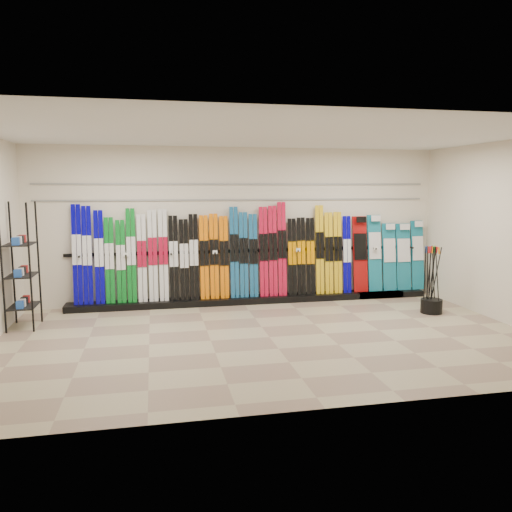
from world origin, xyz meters
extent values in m
plane|color=gray|center=(0.00, 0.00, 0.00)|extent=(8.00, 8.00, 0.00)
plane|color=beige|center=(0.00, 2.50, 1.50)|extent=(8.00, 0.00, 8.00)
plane|color=beige|center=(4.00, 0.00, 1.50)|extent=(0.00, 5.00, 5.00)
plane|color=silver|center=(0.00, 0.00, 3.00)|extent=(8.00, 8.00, 0.00)
cube|color=black|center=(0.22, 2.28, 0.06)|extent=(8.00, 0.40, 0.12)
cube|color=#06029D|center=(-3.04, 2.32, 1.03)|extent=(0.17, 0.20, 1.82)
cube|color=#06029D|center=(-2.86, 2.32, 1.01)|extent=(0.17, 0.20, 1.79)
cube|color=#06029D|center=(-2.66, 2.32, 0.97)|extent=(0.17, 0.19, 1.71)
cube|color=#0B711F|center=(-2.48, 2.31, 0.91)|extent=(0.17, 0.18, 1.58)
cube|color=#0B711F|center=(-2.28, 2.31, 0.88)|extent=(0.17, 0.17, 1.52)
cube|color=#0B711F|center=(-2.09, 2.32, 0.99)|extent=(0.17, 0.20, 1.74)
cube|color=silver|center=(-1.90, 2.31, 0.93)|extent=(0.17, 0.18, 1.63)
cube|color=silver|center=(-1.70, 2.32, 0.97)|extent=(0.17, 0.19, 1.70)
cube|color=silver|center=(-1.50, 2.32, 0.98)|extent=(0.17, 0.19, 1.71)
cube|color=black|center=(-1.31, 2.31, 0.92)|extent=(0.17, 0.18, 1.59)
cube|color=black|center=(-1.12, 2.31, 0.88)|extent=(0.17, 0.17, 1.52)
cube|color=black|center=(-0.93, 2.31, 0.93)|extent=(0.17, 0.18, 1.62)
cube|color=orange|center=(-0.74, 2.31, 0.92)|extent=(0.17, 0.18, 1.59)
cube|color=orange|center=(-0.55, 2.31, 0.93)|extent=(0.17, 0.18, 1.62)
cube|color=orange|center=(-0.36, 2.31, 0.91)|extent=(0.17, 0.18, 1.57)
cube|color=#175789|center=(-0.16, 2.32, 0.99)|extent=(0.17, 0.20, 1.75)
cube|color=#175789|center=(0.03, 2.31, 0.94)|extent=(0.17, 0.19, 1.64)
cube|color=#175789|center=(0.22, 2.31, 0.92)|extent=(0.17, 0.18, 1.61)
cube|color=red|center=(0.42, 2.32, 0.99)|extent=(0.17, 0.20, 1.74)
cube|color=red|center=(0.61, 2.32, 1.00)|extent=(0.17, 0.20, 1.76)
cube|color=red|center=(0.80, 2.32, 1.04)|extent=(0.17, 0.21, 1.83)
cube|color=black|center=(1.00, 2.31, 0.87)|extent=(0.17, 0.17, 1.51)
cube|color=black|center=(1.19, 2.31, 0.88)|extent=(0.17, 0.17, 1.53)
cube|color=black|center=(1.38, 2.31, 0.88)|extent=(0.17, 0.17, 1.52)
cube|color=gold|center=(1.57, 2.32, 1.00)|extent=(0.17, 0.20, 1.76)
cube|color=gold|center=(1.76, 2.31, 0.93)|extent=(0.17, 0.18, 1.62)
cube|color=gold|center=(1.95, 2.31, 0.93)|extent=(0.17, 0.18, 1.63)
cube|color=#06029D|center=(2.15, 2.31, 0.89)|extent=(0.17, 0.18, 1.55)
cube|color=#990C0C|center=(2.45, 2.36, 0.88)|extent=(0.30, 0.24, 1.53)
cube|color=#14728C|center=(2.77, 2.36, 0.90)|extent=(0.29, 0.24, 1.56)
cube|color=#14728C|center=(3.09, 2.35, 0.81)|extent=(0.29, 0.22, 1.38)
cube|color=#14728C|center=(3.41, 2.35, 0.80)|extent=(0.31, 0.21, 1.37)
cube|color=#14728C|center=(3.73, 2.35, 0.83)|extent=(0.27, 0.22, 1.43)
cube|color=black|center=(-3.75, 1.32, 1.01)|extent=(0.40, 0.60, 2.01)
cylinder|color=black|center=(3.18, 0.83, 0.12)|extent=(0.38, 0.38, 0.25)
cylinder|color=black|center=(3.10, 0.87, 0.61)|extent=(0.04, 0.07, 1.18)
cylinder|color=black|center=(3.22, 0.74, 0.61)|extent=(0.07, 0.16, 1.17)
cylinder|color=black|center=(3.16, 0.93, 0.61)|extent=(0.08, 0.03, 1.18)
cylinder|color=black|center=(3.21, 0.89, 0.61)|extent=(0.09, 0.11, 1.18)
cylinder|color=black|center=(3.23, 0.82, 0.61)|extent=(0.15, 0.10, 1.17)
cylinder|color=black|center=(3.27, 0.95, 0.61)|extent=(0.05, 0.15, 1.17)
cylinder|color=black|center=(3.06, 0.90, 0.61)|extent=(0.06, 0.07, 1.18)
cylinder|color=black|center=(3.19, 0.86, 0.61)|extent=(0.05, 0.05, 1.18)
cylinder|color=black|center=(3.17, 0.91, 0.61)|extent=(0.07, 0.11, 1.18)
cylinder|color=black|center=(3.18, 0.86, 0.61)|extent=(0.14, 0.02, 1.18)
cube|color=gray|center=(0.00, 2.48, 2.00)|extent=(7.60, 0.02, 0.03)
cube|color=gray|center=(0.00, 2.48, 2.30)|extent=(7.60, 0.02, 0.03)
camera|label=1|loc=(-1.67, -7.09, 2.25)|focal=35.00mm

